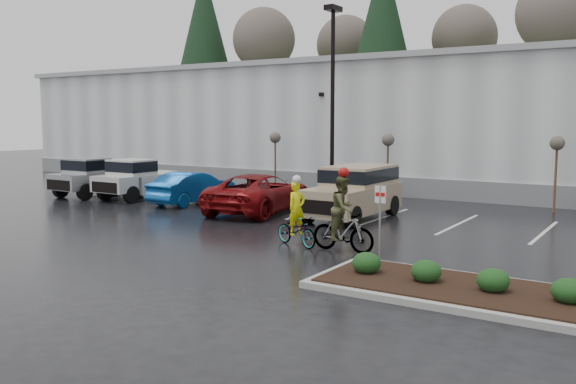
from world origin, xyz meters
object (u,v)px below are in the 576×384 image
Objects in this scene: sapling_west at (275,141)px; fire_lane_sign at (380,215)px; sapling_mid at (388,143)px; suv_tan at (352,193)px; cyclist_olive at (343,222)px; sapling_east at (557,147)px; car_red at (260,193)px; cyclist_hivis at (297,224)px; pickup_silver at (101,176)px; pickup_white at (145,178)px; lamppost at (333,81)px; car_blue at (193,188)px.

sapling_west is 1.45× the size of fire_lane_sign.
sapling_mid is 6.28m from suv_tan.
sapling_east is at bearing -18.16° from cyclist_olive.
suv_tan is at bearing -79.55° from sapling_mid.
cyclist_hivis is at bearing 126.89° from car_red.
sapling_mid is 0.63× the size of suv_tan.
pickup_silver and pickup_white have the same top height.
car_red is 2.67× the size of cyclist_hivis.
fire_lane_sign is 19.62m from pickup_silver.
cyclist_olive reaches higher than pickup_silver.
lamppost reaches higher than sapling_east.
pickup_silver is 6.10m from car_blue.
pickup_silver reaches higher than car_blue.
cyclist_olive is (10.06, -11.50, -1.83)m from sapling_west.
cyclist_olive is at bearing -48.81° from sapling_west.
pickup_silver is (-10.64, -5.13, -4.71)m from lamppost.
lamppost is 7.69m from suv_tan.
sapling_east is at bearing 42.87° from suv_tan.
pickup_white is 1.02× the size of suv_tan.
sapling_east reaches higher than cyclist_hivis.
sapling_mid is 11.84m from cyclist_hivis.
pickup_silver is 1.02× the size of suv_tan.
pickup_white is 3.48m from car_blue.
sapling_mid reaches higher than car_blue.
sapling_west is 0.55× the size of car_red.
car_blue is at bearing -14.23° from car_red.
sapling_west is 6.50m from sapling_mid.
sapling_mid and sapling_east have the same top height.
cyclist_olive is at bearing -66.04° from suv_tan.
sapling_east reaches higher than car_red.
sapling_east is at bearing 80.25° from fire_lane_sign.
pickup_silver is at bearing -163.45° from sapling_east.
cyclist_olive reaches higher than pickup_white.
sapling_mid is 9.49m from car_blue.
car_blue is at bearing 151.30° from fire_lane_sign.
cyclist_hivis is at bearing -25.21° from pickup_white.
lamppost is 1.77× the size of pickup_white.
car_red is (-2.94, -6.51, -1.92)m from sapling_mid.
pickup_white is at bearing 10.76° from pickup_silver.
pickup_white is 15.24m from cyclist_olive.
pickup_white is at bearing -149.92° from lamppost.
pickup_white is 2.08× the size of cyclist_olive.
suv_tan is at bearing -177.54° from car_blue.
cyclist_hivis reaches higher than car_red.
pickup_silver is 1.00× the size of pickup_white.
lamppost is 12.72m from pickup_silver.
lamppost is 2.88× the size of sapling_east.
lamppost is 4.22× the size of cyclist_hivis.
sapling_mid is 0.62× the size of pickup_white.
suv_tan is 6.08m from cyclist_olive.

